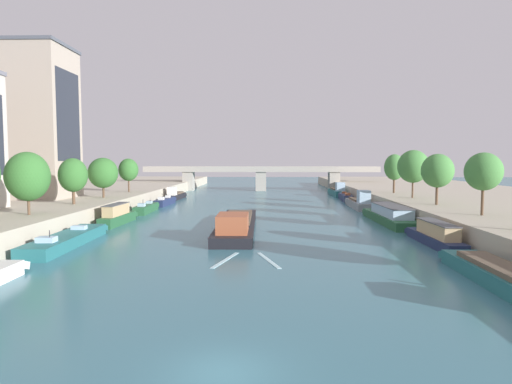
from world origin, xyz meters
TOP-DOWN VIEW (x-y plane):
  - ground_plane at (0.00, 0.00)m, footprint 400.00×400.00m
  - quay_left at (-37.84, 55.00)m, footprint 36.00×170.00m
  - quay_right at (37.84, 55.00)m, footprint 36.00×170.00m
  - barge_midriver at (-1.87, 34.72)m, footprint 4.54×24.85m
  - wake_behind_barge at (0.04, 19.55)m, footprint 5.60×5.91m
  - moored_boat_left_upstream at (-17.88, 25.47)m, footprint 3.28×15.37m
  - moored_boat_left_gap_after at (-17.79, 39.76)m, footprint 2.10×10.12m
  - moored_boat_left_near at (-17.70, 53.05)m, footprint 2.02×10.27m
  - moored_boat_left_downstream at (-17.33, 64.64)m, footprint 2.05×10.04m
  - moored_boat_left_end at (-17.91, 76.76)m, footprint 2.55×10.84m
  - moored_boat_right_midway at (18.23, 26.43)m, footprint 2.17×11.73m
  - moored_boat_right_downstream at (18.03, 41.77)m, footprint 3.64×16.86m
  - moored_boat_right_far at (17.72, 59.79)m, footprint 2.61×13.40m
  - moored_boat_right_near at (18.00, 74.65)m, footprint 2.22×10.70m
  - moored_boat_right_upstream at (18.24, 86.96)m, footprint 2.77×12.52m
  - tree_left_far at (-23.93, 29.69)m, footprint 4.58×4.58m
  - tree_left_third at (-24.16, 41.19)m, footprint 3.77×3.77m
  - tree_left_end_of_row at (-23.90, 51.21)m, footprint 4.57×4.57m
  - tree_left_midway at (-23.82, 63.52)m, footprint 3.57×3.57m
  - tree_right_third at (24.65, 30.48)m, footprint 3.83×3.83m
  - tree_right_past_mid at (24.08, 41.60)m, footprint 4.15×4.15m
  - tree_right_end_of_row at (24.29, 51.88)m, footprint 4.76×4.76m
  - tree_right_nearest at (24.43, 62.45)m, footprint 3.57×3.57m
  - building_left_middle at (-36.06, 50.81)m, footprint 14.72×10.02m
  - bridge_far at (0.00, 102.96)m, footprint 63.68×4.40m

SIDE VIEW (x-z plane):
  - ground_plane at x=0.00m, z-range 0.00..0.00m
  - wake_behind_barge at x=0.04m, z-range 0.00..0.03m
  - moored_boat_left_upstream at x=-17.88m, z-range -0.53..1.70m
  - moored_boat_left_downstream at x=-17.33m, z-range -0.51..1.79m
  - moored_boat_left_near at x=-17.70m, z-range -0.51..1.81m
  - moored_boat_right_near at x=18.00m, z-range -0.51..1.88m
  - moored_boat_left_end at x=-17.91m, z-range -0.55..2.23m
  - barge_midriver at x=-1.87m, z-range -0.58..2.28m
  - moored_boat_right_midway at x=18.23m, z-range -0.20..2.19m
  - moored_boat_right_far at x=17.72m, z-range -0.70..2.69m
  - moored_boat_right_upstream at x=18.24m, z-range -0.65..2.64m
  - moored_boat_right_downstream at x=18.03m, z-range -0.20..2.24m
  - moored_boat_left_gap_after at x=-17.79m, z-range -0.23..2.48m
  - quay_left at x=-37.84m, z-range 0.00..2.48m
  - quay_right at x=37.84m, z-range 0.00..2.48m
  - bridge_far at x=0.00m, z-range 0.94..7.57m
  - tree_left_third at x=-24.16m, z-range 3.28..9.41m
  - tree_left_end_of_row at x=-23.90m, z-range 3.23..9.47m
  - tree_left_midway at x=-23.82m, z-range 3.49..9.63m
  - tree_left_far at x=-23.93m, z-range 3.23..9.99m
  - tree_right_past_mid at x=24.08m, z-range 3.60..10.30m
  - tree_right_nearest at x=24.43m, z-range 3.62..10.54m
  - tree_right_third at x=24.65m, z-range 3.79..10.49m
  - tree_right_end_of_row at x=24.29m, z-range 3.66..11.09m
  - building_left_middle at x=-36.06m, z-range 2.50..25.94m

